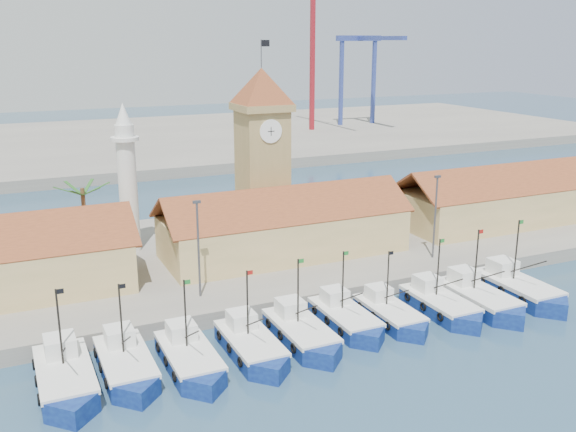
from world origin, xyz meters
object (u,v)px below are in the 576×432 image
boat_0 (66,380)px  boat_5 (347,320)px  clock_tower (262,151)px  minaret (127,178)px

boat_0 → boat_5: bearing=1.7°
clock_tower → minaret: size_ratio=1.39×
boat_0 → minaret: 28.63m
boat_5 → minaret: 29.54m
minaret → boat_0: bearing=-111.2°
boat_0 → boat_5: size_ratio=1.10×
boat_0 → boat_5: (23.32, 0.67, -0.07)m
boat_0 → clock_tower: (24.83, 23.36, 11.15)m
boat_0 → minaret: size_ratio=0.63×
boat_0 → minaret: bearing=68.8°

